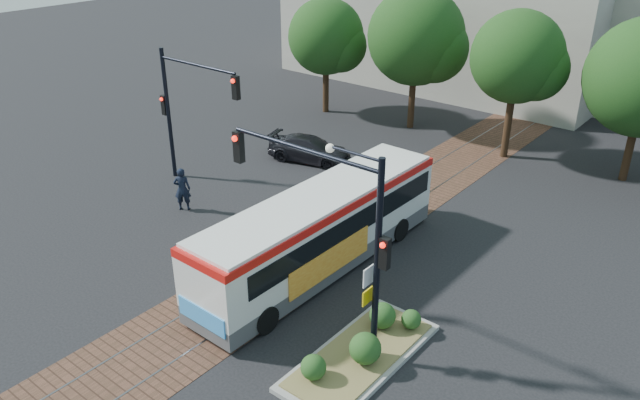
{
  "coord_description": "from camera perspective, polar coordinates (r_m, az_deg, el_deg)",
  "views": [
    {
      "loc": [
        12.69,
        -12.55,
        11.94
      ],
      "look_at": [
        -0.51,
        3.74,
        1.6
      ],
      "focal_mm": 35.0,
      "sensor_mm": 36.0,
      "label": 1
    }
  ],
  "objects": [
    {
      "name": "officer",
      "position": [
        26.44,
        -12.48,
        0.99
      ],
      "size": [
        0.81,
        0.79,
        1.87
      ],
      "primitive_type": "imported",
      "rotation": [
        0.0,
        0.0,
        3.88
      ],
      "color": "black",
      "rests_on": "ground"
    },
    {
      "name": "parked_car",
      "position": [
        30.84,
        -0.96,
        4.69
      ],
      "size": [
        4.51,
        2.76,
        1.22
      ],
      "primitive_type": "imported",
      "rotation": [
        0.0,
        0.0,
        1.84
      ],
      "color": "black",
      "rests_on": "ground"
    },
    {
      "name": "signal_pole_main",
      "position": [
        16.63,
        1.84,
        -1.68
      ],
      "size": [
        5.49,
        0.46,
        6.0
      ],
      "color": "black",
      "rests_on": "ground"
    },
    {
      "name": "tree_row",
      "position": [
        31.96,
        17.36,
        12.27
      ],
      "size": [
        26.4,
        5.6,
        7.67
      ],
      "color": "#382314",
      "rests_on": "ground"
    },
    {
      "name": "trackbed",
      "position": [
        24.03,
        1.34,
        -3.54
      ],
      "size": [
        3.6,
        40.0,
        0.02
      ],
      "color": "brown",
      "rests_on": "ground"
    },
    {
      "name": "city_bus",
      "position": [
        21.5,
        0.15,
        -2.46
      ],
      "size": [
        2.49,
        10.85,
        2.89
      ],
      "rotation": [
        0.0,
        0.0,
        -0.01
      ],
      "color": "#4B4B4E",
      "rests_on": "ground"
    },
    {
      "name": "ground",
      "position": [
        21.47,
        -5.28,
        -7.66
      ],
      "size": [
        120.0,
        120.0,
        0.0
      ],
      "primitive_type": "plane",
      "color": "black",
      "rests_on": "ground"
    },
    {
      "name": "traffic_island",
      "position": [
        18.24,
        3.95,
        -13.37
      ],
      "size": [
        2.2,
        5.2,
        1.13
      ],
      "color": "gray",
      "rests_on": "ground"
    },
    {
      "name": "warehouses",
      "position": [
        44.12,
        21.55,
        13.87
      ],
      "size": [
        40.0,
        13.0,
        8.0
      ],
      "color": "#ADA899",
      "rests_on": "ground"
    },
    {
      "name": "signal_pole_left",
      "position": [
        27.97,
        -12.42,
        8.85
      ],
      "size": [
        4.99,
        0.34,
        6.0
      ],
      "color": "black",
      "rests_on": "ground"
    }
  ]
}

